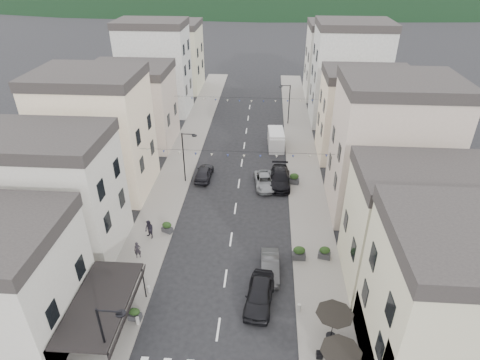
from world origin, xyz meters
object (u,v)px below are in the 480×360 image
object	(u,v)px
delivery_van	(276,139)
pedestrian_b	(149,229)
parked_car_c	(265,181)
parked_car_e	(204,173)
parked_car_d	(280,178)
pedestrian_a	(138,250)
parked_car_a	(260,295)
parked_car_b	(270,267)

from	to	relation	value
delivery_van	pedestrian_b	distance (m)	23.39
parked_car_c	parked_car_e	world-z (taller)	parked_car_e
parked_car_c	parked_car_e	bearing A→B (deg)	161.90
parked_car_d	pedestrian_a	world-z (taller)	pedestrian_a
parked_car_d	parked_car_c	bearing A→B (deg)	-161.34
parked_car_a	parked_car_b	xyz separation A→B (m)	(0.77, 3.24, -0.15)
parked_car_a	pedestrian_a	bearing A→B (deg)	164.36
parked_car_b	parked_car_e	distance (m)	16.89
parked_car_c	parked_car_d	xyz separation A→B (m)	(1.71, 0.56, 0.15)
parked_car_e	pedestrian_b	size ratio (longest dim) A/B	2.34
parked_car_c	parked_car_e	xyz separation A→B (m)	(-6.97, 1.32, 0.09)
parked_car_b	pedestrian_a	distance (m)	11.28
parked_car_d	pedestrian_b	size ratio (longest dim) A/B	2.98
parked_car_e	pedestrian_a	bearing A→B (deg)	78.19
parked_car_a	parked_car_b	bearing A→B (deg)	83.18
parked_car_e	pedestrian_b	xyz separation A→B (m)	(-3.29, -11.34, 0.31)
parked_car_e	pedestrian_a	size ratio (longest dim) A/B	2.78
delivery_van	pedestrian_a	size ratio (longest dim) A/B	3.27
parked_car_d	pedestrian_b	bearing A→B (deg)	-138.12
parked_car_d	parked_car_e	size ratio (longest dim) A/B	1.27
parked_car_c	pedestrian_b	distance (m)	14.35
parked_car_c	pedestrian_a	world-z (taller)	pedestrian_a
parked_car_c	pedestrian_b	bearing A→B (deg)	-143.10
parked_car_a	parked_car_c	size ratio (longest dim) A/B	1.05
parked_car_d	pedestrian_b	xyz separation A→B (m)	(-11.97, -10.59, 0.24)
pedestrian_a	parked_car_d	bearing A→B (deg)	27.77
parked_car_a	parked_car_c	distance (m)	16.98
parked_car_c	pedestrian_b	world-z (taller)	pedestrian_b
parked_car_b	parked_car_d	size ratio (longest dim) A/B	0.76
parked_car_b	parked_car_c	distance (m)	13.76
parked_car_b	delivery_van	size ratio (longest dim) A/B	0.82
parked_car_e	delivery_van	xyz separation A→B (m)	(8.28, 8.98, 0.43)
pedestrian_b	parked_car_d	bearing A→B (deg)	75.42
pedestrian_a	pedestrian_b	size ratio (longest dim) A/B	0.84
pedestrian_b	parked_car_e	bearing A→B (deg)	107.74
parked_car_b	delivery_van	distance (m)	24.05
parked_car_d	parked_car_e	distance (m)	8.71
parked_car_b	parked_car_e	world-z (taller)	parked_car_e
parked_car_d	delivery_van	distance (m)	9.75
parked_car_e	parked_car_c	bearing A→B (deg)	171.85
parked_car_d	delivery_van	xyz separation A→B (m)	(-0.40, 9.73, 0.37)
parked_car_c	delivery_van	size ratio (longest dim) A/B	0.92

